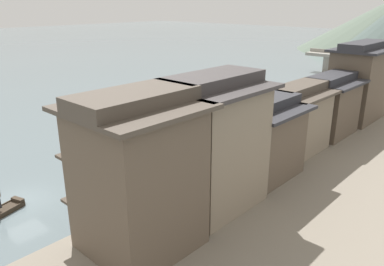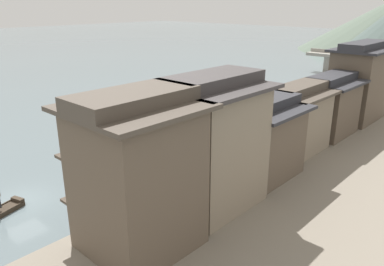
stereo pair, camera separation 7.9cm
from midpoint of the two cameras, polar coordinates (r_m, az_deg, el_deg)
The scene contains 14 objects.
ground_plane at distance 30.52m, azimuth -24.33°, elevation -9.37°, with size 400.00×400.00×0.00m, color slate.
boat_moored_nearest at distance 48.90m, azimuth 16.90°, elevation 2.39°, with size 2.05×4.63×0.81m.
boat_moored_second at distance 66.04m, azimuth 20.19°, elevation 6.24°, with size 3.50×3.50×0.72m.
boat_moored_third at distance 53.67m, azimuth 3.97°, elevation 4.48°, with size 3.30×5.39×0.47m.
boat_moored_far at distance 74.21m, azimuth 18.97°, elevation 7.59°, with size 4.52×4.63×0.43m.
boat_midriver_drifting at distance 46.31m, azimuth 2.75°, elevation 2.23°, with size 3.92×2.80×0.68m.
boat_midriver_upstream at distance 66.99m, azimuth 25.07°, elevation 5.70°, with size 1.51×3.84×0.53m.
house_waterfront_nearest at distance 20.13m, azimuth -8.34°, elevation -6.11°, with size 6.48×6.40×8.74m.
house_waterfront_second at distance 24.25m, azimuth 2.88°, elevation -1.46°, with size 6.19×6.96×8.74m.
house_waterfront_tall at distance 29.45m, azimuth 10.35°, elevation -0.65°, with size 5.93×6.29×6.14m.
house_waterfront_narrow at distance 34.75m, azimuth 15.35°, elevation 2.03°, with size 5.16×6.97×6.14m.
house_waterfront_far at distance 40.57m, azimuth 19.92°, elevation 3.98°, with size 5.35×6.75×6.14m.
house_waterfront_end at distance 46.99m, azimuth 23.87°, elevation 7.06°, with size 5.60×8.35×8.74m.
stone_bridge at distance 80.68m, azimuth 24.25°, elevation 9.80°, with size 22.41×2.40×4.53m.
Camera 1 is at (25.58, -9.43, 13.69)m, focal length 35.35 mm.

